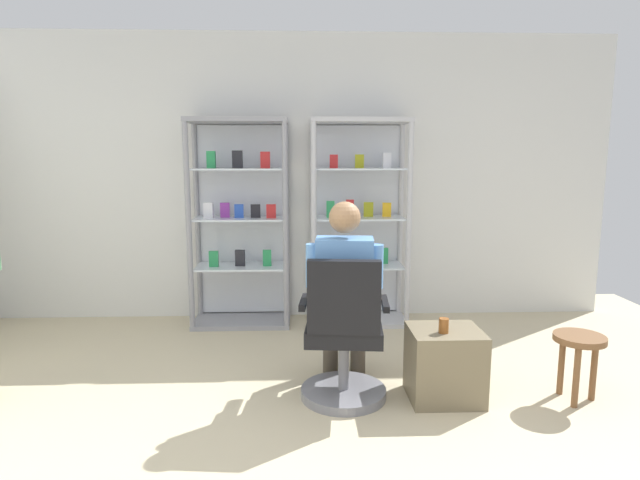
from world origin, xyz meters
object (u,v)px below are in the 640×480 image
wooden_stool (578,349)px  tea_glass (443,326)px  seated_shopkeeper (344,288)px  office_chair (343,343)px  storage_crate (444,364)px  display_cabinet_left (240,221)px  display_cabinet_right (358,221)px

wooden_stool → tea_glass: bearing=179.6°
seated_shopkeeper → wooden_stool: (1.49, -0.21, -0.36)m
office_chair → wooden_stool: bearing=-1.9°
office_chair → seated_shopkeeper: (0.02, 0.16, 0.32)m
tea_glass → storage_crate: bearing=61.3°
seated_shopkeeper → office_chair: bearing=-95.4°
wooden_stool → office_chair: bearing=178.1°
display_cabinet_left → seated_shopkeeper: (0.84, -1.52, -0.25)m
display_cabinet_right → seated_shopkeeper: display_cabinet_right is taller
display_cabinet_right → tea_glass: display_cabinet_right is taller
seated_shopkeeper → storage_crate: size_ratio=2.77×
display_cabinet_right → tea_glass: bearing=-78.5°
display_cabinet_right → seated_shopkeeper: bearing=-99.6°
tea_glass → display_cabinet_left: bearing=130.0°
wooden_stool → display_cabinet_left: bearing=143.3°
office_chair → display_cabinet_left: bearing=116.1°
storage_crate → office_chair: bearing=-178.8°
office_chair → tea_glass: office_chair is taller
display_cabinet_left → tea_glass: (1.45, -1.73, -0.45)m
display_cabinet_right → storage_crate: 1.87m
display_cabinet_left → tea_glass: display_cabinet_left is taller
display_cabinet_left → seated_shopkeeper: size_ratio=1.47×
seated_shopkeeper → storage_crate: 0.82m
tea_glass → wooden_stool: tea_glass is taller
display_cabinet_right → display_cabinet_left: bearing=-179.9°
office_chair → storage_crate: (0.66, 0.01, -0.16)m
seated_shopkeeper → storage_crate: (0.64, -0.15, -0.48)m
display_cabinet_left → wooden_stool: (2.33, -1.74, -0.62)m
display_cabinet_left → storage_crate: bearing=-48.4°
display_cabinet_right → office_chair: display_cabinet_right is taller
storage_crate → wooden_stool: (0.85, -0.06, 0.12)m
storage_crate → tea_glass: tea_glass is taller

